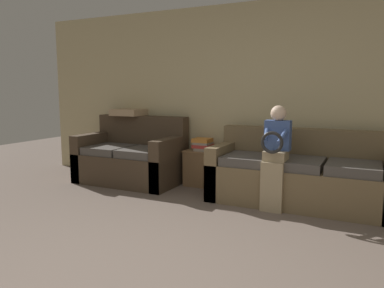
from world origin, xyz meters
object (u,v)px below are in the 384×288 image
couch_side (132,159)px  child_left_seated (275,152)px  side_shelf (203,167)px  throw_pillow (130,112)px  book_stack (203,144)px  couch_main (299,177)px

couch_side → child_left_seated: size_ratio=1.27×
couch_side → side_shelf: bearing=13.3°
couch_side → throw_pillow: size_ratio=3.24×
child_left_seated → book_stack: size_ratio=4.51×
couch_main → throw_pillow: (-2.69, 0.34, 0.69)m
book_stack → throw_pillow: 1.35m
couch_main → book_stack: 1.47m
side_shelf → child_left_seated: bearing=-28.3°
side_shelf → throw_pillow: size_ratio=1.09×
child_left_seated → throw_pillow: child_left_seated is taller
book_stack → couch_main: bearing=-11.6°
couch_main → child_left_seated: (-0.22, -0.35, 0.34)m
couch_main → child_left_seated: bearing=-121.9°
child_left_seated → couch_side: bearing=170.1°
book_stack → throw_pillow: throw_pillow is taller
couch_side → throw_pillow: 0.78m
couch_main → side_shelf: 1.44m
couch_side → throw_pillow: bearing=127.3°
couch_side → side_shelf: couch_side is taller
couch_main → book_stack: bearing=168.4°
throw_pillow → book_stack: bearing=-2.1°
child_left_seated → throw_pillow: 2.59m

